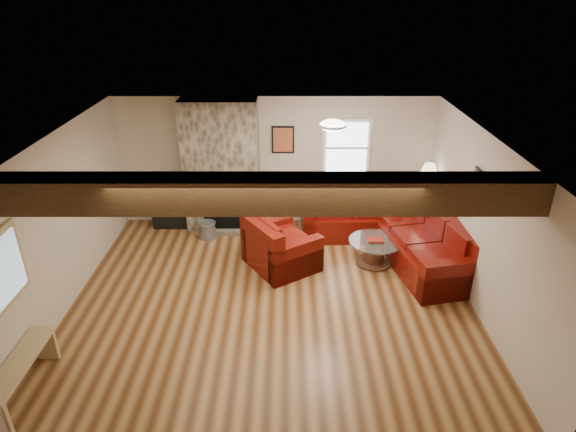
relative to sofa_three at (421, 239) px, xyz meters
name	(u,v)px	position (x,y,z in m)	size (l,w,h in m)	color
room	(271,228)	(-2.48, -1.12, 0.79)	(8.00, 8.00, 8.00)	#573117
oak_beam	(266,194)	(-2.48, -2.37, 1.85)	(6.00, 0.36, 0.38)	black
chimney_breast	(222,168)	(-3.48, 1.37, 0.76)	(1.40, 0.67, 2.50)	#3D372F
back_window	(347,147)	(-1.13, 1.59, 1.09)	(0.90, 0.08, 1.10)	white
ceiling_dome	(333,127)	(-1.58, -0.22, 1.98)	(0.40, 0.40, 0.18)	white
artwork_back	(283,140)	(-2.33, 1.59, 1.24)	(0.42, 0.06, 0.52)	black
artwork_right	(480,187)	(0.48, -0.82, 1.29)	(0.06, 0.55, 0.42)	black
sofa_three	(421,239)	(0.00, 0.00, 0.00)	(2.38, 0.99, 0.92)	#430404
loveseat	(349,210)	(-1.08, 1.11, 0.02)	(1.79, 1.03, 0.95)	#430404
armchair_red	(281,242)	(-2.35, -0.09, -0.02)	(1.10, 0.96, 0.89)	#430404
coffee_table	(374,252)	(-0.76, -0.03, -0.24)	(0.90, 0.90, 0.47)	#412315
tv_cabinet	(178,215)	(-4.41, 1.41, -0.23)	(0.92, 0.37, 0.46)	black
television	(175,194)	(-4.41, 1.41, 0.22)	(0.76, 0.10, 0.44)	black
floor_lamp	(429,175)	(0.32, 1.05, 0.75)	(0.36, 0.36, 1.42)	tan
pine_bench	(23,377)	(-5.31, -2.92, -0.22)	(0.29, 1.26, 0.47)	tan
coal_bucket	(208,230)	(-3.75, 0.91, -0.30)	(0.34, 0.34, 0.32)	gray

